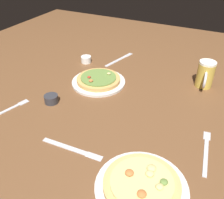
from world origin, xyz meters
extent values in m
cube|color=brown|center=(0.00, 0.00, -0.01)|extent=(2.40, 2.40, 0.03)
cylinder|color=silver|center=(0.28, -0.36, 0.01)|extent=(0.28, 0.28, 0.01)
cylinder|color=tan|center=(0.28, -0.36, 0.02)|extent=(0.23, 0.23, 0.02)
cylinder|color=#DBC67A|center=(0.28, -0.36, 0.03)|extent=(0.19, 0.19, 0.01)
ellipsoid|color=#DBC67A|center=(0.29, -0.33, 0.04)|extent=(0.03, 0.03, 0.01)
ellipsoid|color=#DBC67A|center=(0.29, -0.31, 0.04)|extent=(0.03, 0.03, 0.01)
ellipsoid|color=#DBC67A|center=(0.33, -0.36, 0.04)|extent=(0.02, 0.02, 0.01)
ellipsoid|color=#C67038|center=(0.23, -0.36, 0.04)|extent=(0.03, 0.03, 0.01)
ellipsoid|color=olive|center=(0.34, -0.34, 0.04)|extent=(0.02, 0.02, 0.01)
ellipsoid|color=#C67038|center=(0.29, -0.41, 0.04)|extent=(0.03, 0.03, 0.01)
cylinder|color=silver|center=(-0.14, 0.13, 0.01)|extent=(0.27, 0.27, 0.01)
cylinder|color=tan|center=(-0.14, 0.13, 0.02)|extent=(0.22, 0.22, 0.02)
cylinder|color=olive|center=(-0.14, 0.13, 0.03)|extent=(0.18, 0.18, 0.01)
ellipsoid|color=#C67038|center=(-0.15, 0.07, 0.04)|extent=(0.02, 0.02, 0.01)
ellipsoid|color=#DBC67A|center=(-0.11, 0.18, 0.04)|extent=(0.02, 0.02, 0.01)
ellipsoid|color=#B73823|center=(-0.18, 0.10, 0.04)|extent=(0.02, 0.02, 0.01)
cylinder|color=gold|center=(0.34, 0.34, 0.06)|extent=(0.08, 0.08, 0.12)
cylinder|color=white|center=(0.34, 0.34, 0.13)|extent=(0.08, 0.08, 0.01)
torus|color=silver|center=(0.34, 0.28, 0.06)|extent=(0.02, 0.08, 0.08)
cylinder|color=#333338|center=(-0.25, -0.11, 0.02)|extent=(0.06, 0.06, 0.04)
cylinder|color=white|center=(-0.32, 0.31, 0.02)|extent=(0.06, 0.06, 0.04)
cube|color=silver|center=(0.43, -0.14, 0.00)|extent=(0.04, 0.19, 0.01)
cube|color=silver|center=(0.42, -0.03, 0.00)|extent=(0.03, 0.05, 0.00)
cube|color=silver|center=(-0.02, -0.32, 0.00)|extent=(0.19, 0.03, 0.01)
cube|color=silver|center=(0.09, -0.31, 0.00)|extent=(0.06, 0.03, 0.00)
cube|color=silver|center=(-0.38, -0.27, 0.00)|extent=(0.06, 0.17, 0.01)
cube|color=silver|center=(-0.36, -0.17, 0.00)|extent=(0.04, 0.05, 0.00)
cube|color=silver|center=(-0.17, 0.40, 0.00)|extent=(0.07, 0.19, 0.01)
cube|color=silver|center=(-0.14, 0.51, 0.00)|extent=(0.04, 0.06, 0.00)
camera|label=1|loc=(0.41, -0.82, 0.64)|focal=40.06mm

